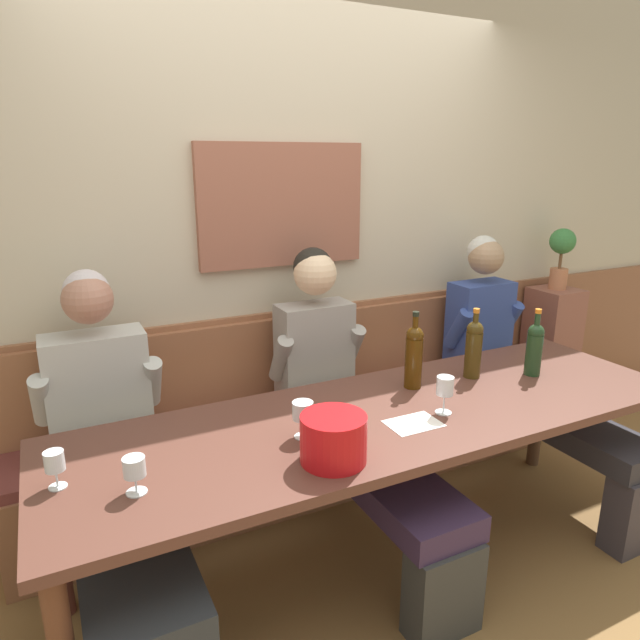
% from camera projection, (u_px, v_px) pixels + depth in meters
% --- Properties ---
extents(ground_plane, '(6.80, 6.80, 0.02)m').
position_uv_depth(ground_plane, '(396.00, 583.00, 2.42)').
color(ground_plane, brown).
rests_on(ground_plane, ground).
extents(room_wall_back, '(6.80, 0.12, 2.80)m').
position_uv_depth(room_wall_back, '(290.00, 228.00, 2.97)').
color(room_wall_back, '#C2B59C').
rests_on(room_wall_back, ground).
extents(wood_wainscot_panel, '(6.80, 0.03, 0.97)m').
position_uv_depth(wood_wainscot_panel, '(296.00, 392.00, 3.18)').
color(wood_wainscot_panel, brown).
rests_on(wood_wainscot_panel, ground).
extents(wall_bench, '(3.00, 0.42, 0.94)m').
position_uv_depth(wall_bench, '(313.00, 440.00, 3.05)').
color(wall_bench, brown).
rests_on(wall_bench, ground).
extents(dining_table, '(2.70, 0.82, 0.75)m').
position_uv_depth(dining_table, '(387.00, 428.00, 2.33)').
color(dining_table, '#563127').
rests_on(dining_table, ground).
extents(person_left_seat, '(0.53, 1.28, 1.31)m').
position_uv_depth(person_left_seat, '(112.00, 459.00, 2.19)').
color(person_left_seat, '#2C243C').
rests_on(person_left_seat, ground).
extents(person_center_left_seat, '(0.49, 1.29, 1.33)m').
position_uv_depth(person_center_left_seat, '(347.00, 403.00, 2.64)').
color(person_center_left_seat, '#323332').
rests_on(person_center_left_seat, ground).
extents(person_center_right_seat, '(0.47, 1.28, 1.33)m').
position_uv_depth(person_center_right_seat, '(520.00, 366.00, 3.12)').
color(person_center_right_seat, '#373239').
rests_on(person_center_right_seat, ground).
extents(ice_bucket, '(0.23, 0.23, 0.17)m').
position_uv_depth(ice_bucket, '(333.00, 439.00, 1.92)').
color(ice_bucket, red).
rests_on(ice_bucket, dining_table).
extents(wine_bottle_amber_mid, '(0.08, 0.08, 0.36)m').
position_uv_depth(wine_bottle_amber_mid, '(414.00, 355.00, 2.52)').
color(wine_bottle_amber_mid, '#412707').
rests_on(wine_bottle_amber_mid, dining_table).
extents(wine_bottle_clear_water, '(0.08, 0.08, 0.33)m').
position_uv_depth(wine_bottle_clear_water, '(534.00, 347.00, 2.68)').
color(wine_bottle_clear_water, '#1E381D').
rests_on(wine_bottle_clear_water, dining_table).
extents(wine_bottle_green_tall, '(0.08, 0.08, 0.34)m').
position_uv_depth(wine_bottle_green_tall, '(474.00, 347.00, 2.64)').
color(wine_bottle_green_tall, '#3E2F0F').
rests_on(wine_bottle_green_tall, dining_table).
extents(wine_glass_near_bucket, '(0.08, 0.08, 0.14)m').
position_uv_depth(wine_glass_near_bucket, '(303.00, 412.00, 2.08)').
color(wine_glass_near_bucket, silver).
rests_on(wine_glass_near_bucket, dining_table).
extents(wine_glass_left_end, '(0.07, 0.07, 0.16)m').
position_uv_depth(wine_glass_left_end, '(445.00, 388.00, 2.27)').
color(wine_glass_left_end, silver).
rests_on(wine_glass_left_end, dining_table).
extents(wine_glass_center_rear, '(0.06, 0.06, 0.13)m').
position_uv_depth(wine_glass_center_rear, '(54.00, 462.00, 1.76)').
color(wine_glass_center_rear, silver).
rests_on(wine_glass_center_rear, dining_table).
extents(wine_glass_mid_right, '(0.07, 0.07, 0.12)m').
position_uv_depth(wine_glass_mid_right, '(134.00, 469.00, 1.73)').
color(wine_glass_mid_right, silver).
rests_on(wine_glass_mid_right, dining_table).
extents(tasting_sheet_left_guest, '(0.21, 0.15, 0.00)m').
position_uv_depth(tasting_sheet_left_guest, '(413.00, 423.00, 2.21)').
color(tasting_sheet_left_guest, white).
rests_on(tasting_sheet_left_guest, dining_table).
extents(corner_pedestal, '(0.28, 0.28, 0.93)m').
position_uv_depth(corner_pedestal, '(549.00, 356.00, 3.81)').
color(corner_pedestal, brown).
rests_on(corner_pedestal, ground).
extents(potted_plant, '(0.16, 0.16, 0.39)m').
position_uv_depth(potted_plant, '(561.00, 252.00, 3.61)').
color(potted_plant, '#B56D4A').
rests_on(potted_plant, corner_pedestal).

